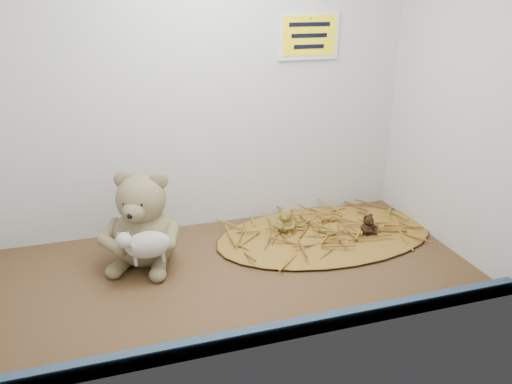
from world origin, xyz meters
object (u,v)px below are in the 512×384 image
object	(u,v)px
mini_teddy_tan	(286,219)
mini_teddy_brown	(368,224)
toy_lamb	(148,245)
main_teddy	(144,218)

from	to	relation	value
mini_teddy_tan	mini_teddy_brown	world-z (taller)	mini_teddy_tan
toy_lamb	mini_teddy_brown	xyz separation A→B (cm)	(62.53, 4.58, -5.25)
mini_teddy_tan	mini_teddy_brown	bearing A→B (deg)	13.70
mini_teddy_brown	toy_lamb	bearing A→B (deg)	166.17
main_teddy	mini_teddy_brown	xyz separation A→B (cm)	(62.53, -4.51, -8.28)
toy_lamb	mini_teddy_brown	bearing A→B (deg)	4.19
toy_lamb	mini_teddy_tan	distance (cm)	42.66
main_teddy	toy_lamb	world-z (taller)	main_teddy
toy_lamb	mini_teddy_tan	xyz separation A→B (cm)	(40.40, 12.91, -4.53)
main_teddy	mini_teddy_brown	bearing A→B (deg)	20.63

